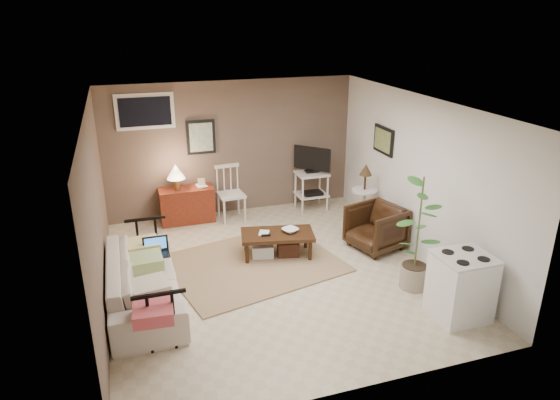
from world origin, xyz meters
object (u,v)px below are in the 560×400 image
object	(u,v)px
sofa	(143,273)
armchair	(376,226)
stove	(461,286)
side_table	(365,189)
potted_plant	(418,230)
coffee_table	(277,243)
tv_stand	(312,177)
spindle_chair	(231,195)
red_console	(186,202)

from	to	relation	value
sofa	armchair	distance (m)	3.59
sofa	stove	size ratio (longest dim) A/B	2.61
side_table	potted_plant	world-z (taller)	potted_plant
coffee_table	tv_stand	size ratio (longest dim) A/B	0.98
spindle_chair	side_table	bearing A→B (deg)	-26.97
coffee_table	tv_stand	world-z (taller)	tv_stand
spindle_chair	potted_plant	xyz separation A→B (m)	(1.81, -3.09, 0.39)
red_console	tv_stand	world-z (taller)	tv_stand
potted_plant	tv_stand	bearing A→B (deg)	94.97
coffee_table	stove	bearing A→B (deg)	-53.53
side_table	spindle_chair	bearing A→B (deg)	153.03
spindle_chair	tv_stand	world-z (taller)	tv_stand
armchair	stove	size ratio (longest dim) A/B	0.91
side_table	armchair	bearing A→B (deg)	-103.35
coffee_table	potted_plant	size ratio (longest dim) A/B	0.73
sofa	side_table	bearing A→B (deg)	-70.86
red_console	spindle_chair	bearing A→B (deg)	-8.22
red_console	armchair	distance (m)	3.32
spindle_chair	potted_plant	size ratio (longest dim) A/B	0.61
coffee_table	armchair	bearing A→B (deg)	-7.33
red_console	potted_plant	bearing A→B (deg)	-51.07
spindle_chair	armchair	xyz separation A→B (m)	(1.89, -1.86, -0.08)
sofa	armchair	world-z (taller)	sofa
coffee_table	stove	size ratio (longest dim) A/B	1.41
spindle_chair	side_table	xyz separation A→B (m)	(2.08, -1.06, 0.25)
armchair	tv_stand	bearing A→B (deg)	174.68
spindle_chair	potted_plant	bearing A→B (deg)	-59.69
tv_stand	potted_plant	world-z (taller)	potted_plant
red_console	stove	size ratio (longest dim) A/B	1.29
side_table	stove	xyz separation A→B (m)	(-0.12, -2.80, -0.29)
coffee_table	side_table	bearing A→B (deg)	18.98
side_table	armchair	distance (m)	0.88
stove	red_console	bearing A→B (deg)	124.59
coffee_table	spindle_chair	bearing A→B (deg)	101.26
red_console	side_table	size ratio (longest dim) A/B	0.95
red_console	tv_stand	distance (m)	2.34
spindle_chair	tv_stand	xyz separation A→B (m)	(1.54, -0.00, 0.18)
coffee_table	stove	world-z (taller)	stove
spindle_chair	stove	world-z (taller)	spindle_chair
tv_stand	armchair	distance (m)	1.91
tv_stand	potted_plant	distance (m)	3.11
sofa	potted_plant	bearing A→B (deg)	-101.94
sofa	potted_plant	xyz separation A→B (m)	(3.47, -0.73, 0.42)
armchair	sofa	bearing A→B (deg)	-97.99
tv_stand	armchair	size ratio (longest dim) A/B	1.57
coffee_table	side_table	world-z (taller)	side_table
tv_stand	side_table	distance (m)	1.19
coffee_table	potted_plant	xyz separation A→B (m)	(1.48, -1.43, 0.62)
armchair	coffee_table	bearing A→B (deg)	-113.30
spindle_chair	tv_stand	size ratio (longest dim) A/B	0.81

